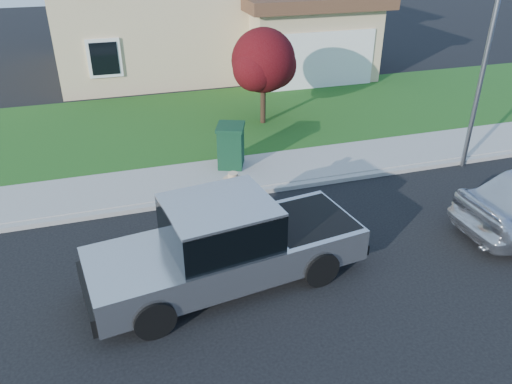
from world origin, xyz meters
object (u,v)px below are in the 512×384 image
Objects in this scene: ornamental_tree at (264,63)px; street_lamp at (488,57)px; trash_bin at (231,145)px; woman at (234,211)px; pickup_truck at (226,245)px.

street_lamp is (4.57, -4.98, 1.01)m from ornamental_tree.
ornamental_tree is 4.03m from trash_bin.
woman is at bearing 179.44° from street_lamp.
trash_bin is 7.24m from street_lamp.
ornamental_tree is at bearing 118.12° from street_lamp.
trash_bin is (0.88, 3.63, -0.06)m from woman.
woman is 0.31× the size of street_lamp.
pickup_truck is 8.84m from street_lamp.
ornamental_tree is 6.83m from street_lamp.
trash_bin is (-2.02, -3.20, -1.40)m from ornamental_tree.
ornamental_tree is (2.90, 6.83, 1.34)m from woman.
pickup_truck is at bearing -112.73° from ornamental_tree.
woman is 7.54m from ornamental_tree.
pickup_truck reaches higher than trash_bin.
woman is at bearing -112.99° from ornamental_tree.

